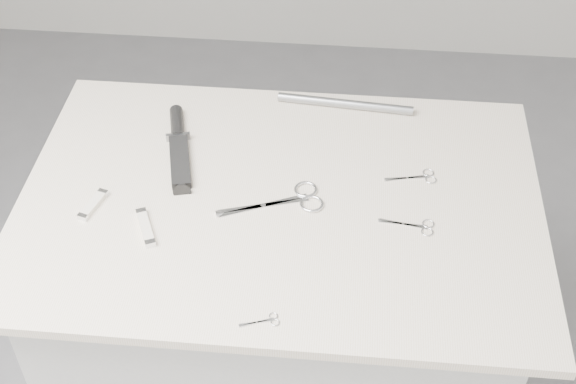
# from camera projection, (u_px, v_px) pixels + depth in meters

# --- Properties ---
(plinth) EXTENTS (0.90, 0.60, 0.90)m
(plinth) POSITION_uv_depth(u_px,v_px,m) (281.00, 346.00, 1.85)
(plinth) COLOR silver
(plinth) RESTS_ON ground
(display_board) EXTENTS (1.00, 0.70, 0.02)m
(display_board) POSITION_uv_depth(u_px,v_px,m) (280.00, 202.00, 1.54)
(display_board) COLOR beige
(display_board) RESTS_ON plinth
(large_shears) EXTENTS (0.20, 0.12, 0.01)m
(large_shears) POSITION_uv_depth(u_px,v_px,m) (293.00, 200.00, 1.53)
(large_shears) COLOR silver
(large_shears) RESTS_ON display_board
(embroidery_scissors_a) EXTENTS (0.10, 0.04, 0.00)m
(embroidery_scissors_a) POSITION_uv_depth(u_px,v_px,m) (416.00, 226.00, 1.48)
(embroidery_scissors_a) COLOR silver
(embroidery_scissors_a) RESTS_ON display_board
(embroidery_scissors_b) EXTENTS (0.10, 0.05, 0.00)m
(embroidery_scissors_b) POSITION_uv_depth(u_px,v_px,m) (419.00, 177.00, 1.58)
(embroidery_scissors_b) COLOR silver
(embroidery_scissors_b) RESTS_ON display_board
(tiny_scissors) EXTENTS (0.07, 0.04, 0.00)m
(tiny_scissors) POSITION_uv_depth(u_px,v_px,m) (265.00, 321.00, 1.32)
(tiny_scissors) COLOR silver
(tiny_scissors) RESTS_ON display_board
(sheathed_knife) EXTENTS (0.10, 0.25, 0.03)m
(sheathed_knife) POSITION_uv_depth(u_px,v_px,m) (179.00, 143.00, 1.64)
(sheathed_knife) COLOR black
(sheathed_knife) RESTS_ON display_board
(pocket_knife_a) EXTENTS (0.04, 0.08, 0.01)m
(pocket_knife_a) POSITION_uv_depth(u_px,v_px,m) (93.00, 205.00, 1.51)
(pocket_knife_a) COLOR silver
(pocket_knife_a) RESTS_ON display_board
(pocket_knife_b) EXTENTS (0.06, 0.10, 0.01)m
(pocket_knife_b) POSITION_uv_depth(u_px,v_px,m) (146.00, 227.00, 1.47)
(pocket_knife_b) COLOR silver
(pocket_knife_b) RESTS_ON display_board
(metal_rail) EXTENTS (0.30, 0.05, 0.02)m
(metal_rail) POSITION_uv_depth(u_px,v_px,m) (345.00, 104.00, 1.74)
(metal_rail) COLOR gray
(metal_rail) RESTS_ON display_board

